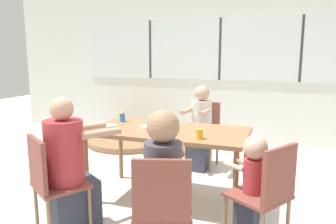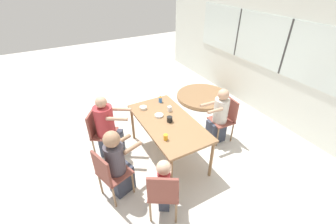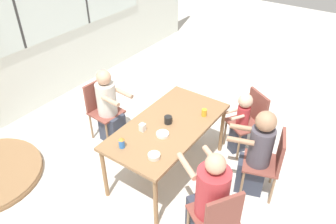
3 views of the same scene
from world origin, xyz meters
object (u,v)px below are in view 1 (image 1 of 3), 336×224
(chair_for_woman_green_shirt, at_px, (204,128))
(chair_for_toddler, at_px, (268,189))
(juice_glass, at_px, (199,134))
(folded_table_stack, at_px, (127,141))
(coffee_mug, at_px, (171,125))
(bowl_white_shallow, at_px, (111,127))
(person_man_teal_shirt, at_px, (163,192))
(person_toddler, at_px, (251,189))
(chair_for_man_blue_shirt, at_px, (50,178))
(bowl_cereal, at_px, (147,128))
(person_woman_green_shirt, at_px, (200,131))
(milk_carton_small, at_px, (151,120))
(sippy_cup, at_px, (122,116))
(chair_for_man_teal_shirt, at_px, (162,205))
(person_man_blue_shirt, at_px, (69,173))

(chair_for_woman_green_shirt, bearing_deg, chair_for_toddler, 121.17)
(juice_glass, relative_size, folded_table_stack, 0.07)
(coffee_mug, bearing_deg, bowl_white_shallow, -158.89)
(person_man_teal_shirt, height_order, person_toddler, person_man_teal_shirt)
(chair_for_man_blue_shirt, relative_size, person_man_teal_shirt, 0.76)
(coffee_mug, distance_m, bowl_white_shallow, 0.62)
(chair_for_woman_green_shirt, distance_m, bowl_cereal, 1.33)
(chair_for_toddler, xyz_separation_m, folded_table_stack, (-2.45, 2.47, -0.48))
(person_woman_green_shirt, xyz_separation_m, juice_glass, (0.32, -1.31, 0.29))
(milk_carton_small, xyz_separation_m, bowl_white_shallow, (-0.29, -0.38, -0.02))
(chair_for_toddler, bearing_deg, chair_for_man_blue_shirt, 134.60)
(coffee_mug, xyz_separation_m, bowl_white_shallow, (-0.58, -0.22, -0.02))
(sippy_cup, distance_m, milk_carton_small, 0.36)
(coffee_mug, bearing_deg, person_man_teal_shirt, -73.37)
(person_woman_green_shirt, height_order, bowl_white_shallow, person_woman_green_shirt)
(juice_glass, height_order, bowl_white_shallow, juice_glass)
(juice_glass, bearing_deg, chair_for_toddler, -30.84)
(chair_for_man_teal_shirt, height_order, person_man_blue_shirt, person_man_blue_shirt)
(bowl_white_shallow, distance_m, bowl_cereal, 0.38)
(chair_for_woman_green_shirt, height_order, bowl_cereal, chair_for_woman_green_shirt)
(person_toddler, relative_size, coffee_mug, 9.29)
(chair_for_man_blue_shirt, xyz_separation_m, person_woman_green_shirt, (0.73, 2.07, -0.01))
(chair_for_woman_green_shirt, relative_size, person_woman_green_shirt, 0.78)
(milk_carton_small, bearing_deg, coffee_mug, -28.88)
(chair_for_man_blue_shirt, bearing_deg, chair_for_man_teal_shirt, 25.42)
(chair_for_man_teal_shirt, bearing_deg, bowl_white_shallow, 116.22)
(person_woman_green_shirt, distance_m, person_man_teal_shirt, 2.07)
(sippy_cup, relative_size, milk_carton_small, 1.49)
(person_woman_green_shirt, relative_size, milk_carton_small, 12.25)
(folded_table_stack, bearing_deg, milk_carton_small, -55.06)
(sippy_cup, bearing_deg, bowl_cereal, -30.15)
(chair_for_man_blue_shirt, relative_size, bowl_cereal, 5.99)
(chair_for_man_teal_shirt, relative_size, bowl_cereal, 5.99)
(chair_for_man_teal_shirt, distance_m, bowl_white_shallow, 1.35)
(chair_for_man_blue_shirt, bearing_deg, person_man_teal_shirt, 33.87)
(sippy_cup, bearing_deg, chair_for_woman_green_shirt, 55.86)
(chair_for_man_blue_shirt, bearing_deg, coffee_mug, 89.35)
(chair_for_woman_green_shirt, xyz_separation_m, person_woman_green_shirt, (-0.01, -0.16, -0.01))
(bowl_white_shallow, bearing_deg, coffee_mug, 21.11)
(person_man_teal_shirt, relative_size, juice_glass, 12.49)
(sippy_cup, height_order, bowl_cereal, sippy_cup)
(person_toddler, bearing_deg, bowl_cereal, 97.65)
(person_woman_green_shirt, xyz_separation_m, milk_carton_small, (-0.34, -0.88, 0.29))
(person_man_blue_shirt, relative_size, folded_table_stack, 0.86)
(chair_for_man_teal_shirt, height_order, chair_for_toddler, same)
(person_woman_green_shirt, distance_m, bowl_white_shallow, 1.43)
(bowl_white_shallow, bearing_deg, person_man_teal_shirt, -42.07)
(person_man_blue_shirt, height_order, folded_table_stack, person_man_blue_shirt)
(chair_for_man_teal_shirt, relative_size, person_man_blue_shirt, 0.74)
(chair_for_woman_green_shirt, distance_m, person_woman_green_shirt, 0.16)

